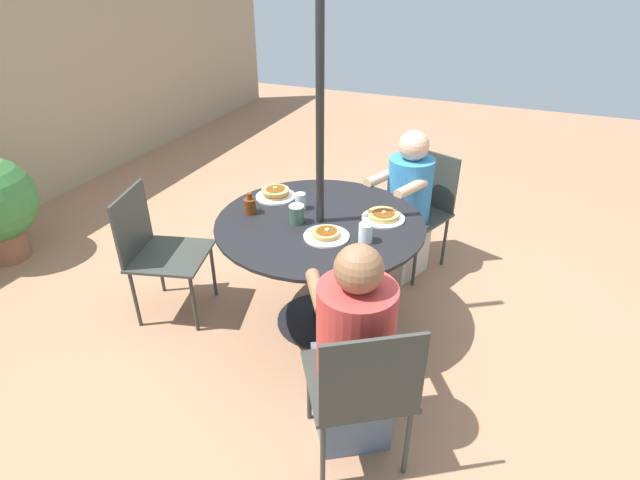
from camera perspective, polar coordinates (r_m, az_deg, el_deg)
ground_plane at (r=3.36m, az=0.00°, el=-9.20°), size 12.00×12.00×0.00m
patio_table at (r=3.01m, az=0.00°, el=-0.29°), size 1.24×1.24×0.75m
umbrella_pole at (r=2.77m, az=0.00°, el=9.77°), size 0.05×0.05×2.33m
patio_chair_north at (r=3.80m, az=11.29°, el=4.09°), size 0.59×0.59×0.87m
diner_north at (r=3.67m, az=9.75°, el=3.37°), size 0.53×0.46×1.09m
patio_chair_east at (r=3.35m, az=-18.25°, el=-0.67°), size 0.56×0.56×0.87m
patio_chair_south at (r=2.26m, az=4.89°, el=-16.14°), size 0.63×0.63×0.87m
diner_south at (r=2.38m, az=3.81°, el=-13.05°), size 0.57×0.53×1.11m
pancake_plate_a at (r=3.24m, az=-5.09°, el=5.30°), size 0.26×0.26×0.07m
pancake_plate_b at (r=2.77m, az=0.70°, el=0.62°), size 0.26×0.26×0.05m
pancake_plate_c at (r=2.98m, az=7.25°, el=2.69°), size 0.26×0.26×0.05m
syrup_bottle at (r=3.04m, az=-7.97°, el=3.95°), size 0.09×0.07×0.13m
coffee_cup at (r=2.90m, az=-2.68°, el=2.97°), size 0.09×0.09×0.11m
drinking_glass_a at (r=2.72m, az=5.22°, el=0.80°), size 0.08×0.08×0.11m
drinking_glass_b at (r=3.07m, az=-2.26°, el=4.45°), size 0.06×0.06×0.10m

